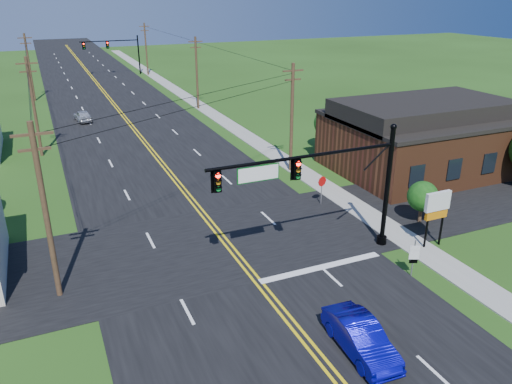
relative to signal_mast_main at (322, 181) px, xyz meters
name	(u,v)px	position (x,y,z in m)	size (l,w,h in m)	color
ground	(324,370)	(-4.34, -8.00, -4.75)	(260.00, 260.00, 0.00)	#213F12
road_main	(119,112)	(-4.34, 42.00, -4.73)	(16.00, 220.00, 0.04)	black
road_cross	(223,242)	(-4.34, 4.00, -4.73)	(70.00, 10.00, 0.04)	black
sidewalk	(225,122)	(6.16, 32.00, -4.71)	(2.00, 160.00, 0.08)	gray
signal_mast_main	(322,181)	(0.00, 0.00, 0.00)	(11.30, 0.60, 7.48)	black
signal_mast_far	(114,49)	(0.10, 72.00, -0.20)	(10.98, 0.60, 7.48)	black
brick_building	(420,143)	(15.66, 10.00, -2.40)	(14.20, 11.20, 4.70)	#572D18
utility_pole_left_a	(45,210)	(-13.84, 2.00, -0.03)	(1.80, 0.28, 9.00)	#362818
utility_pole_left_b	(34,105)	(-13.84, 27.00, -0.03)	(1.80, 0.28, 9.00)	#362818
utility_pole_left_c	(29,66)	(-13.84, 54.00, -0.03)	(1.80, 0.28, 9.00)	#362818
utility_pole_right_a	(292,116)	(5.46, 14.00, -0.03)	(1.80, 0.28, 9.00)	#362818
utility_pole_right_b	(197,72)	(5.46, 40.00, -0.03)	(1.80, 0.28, 9.00)	#362818
utility_pole_right_c	(146,48)	(5.46, 70.00, -0.03)	(1.80, 0.28, 9.00)	#362818
tree_right_back	(330,123)	(11.66, 18.00, -2.15)	(3.00, 3.00, 4.10)	#362818
shrub_corner	(423,196)	(8.66, 1.50, -2.90)	(2.00, 2.00, 2.86)	#362818
blue_car	(360,338)	(-2.40, -7.67, -4.03)	(1.52, 4.37, 1.44)	#070696
distant_car	(83,116)	(-8.95, 38.89, -4.10)	(1.54, 3.83, 1.31)	#BCBCC2
route_sign	(414,256)	(3.65, -3.72, -3.49)	(0.51, 0.24, 2.17)	slate
stop_sign	(322,184)	(4.16, 6.67, -3.19)	(0.75, 0.24, 2.16)	slate
pylon_sign	(437,207)	(7.05, -1.46, -2.18)	(1.71, 0.24, 3.52)	black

